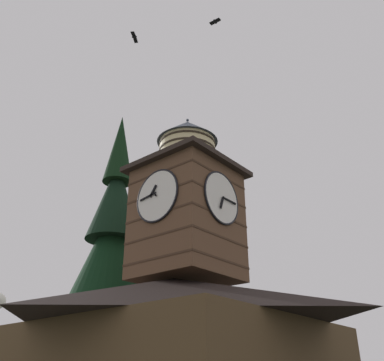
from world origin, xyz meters
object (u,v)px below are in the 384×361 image
building_main (172,355)px  clock_tower (187,204)px  flying_bird_low (215,22)px  flying_bird_high (134,37)px  pine_tree_behind (110,273)px

building_main → clock_tower: bearing=177.2°
building_main → flying_bird_low: 13.75m
flying_bird_high → flying_bird_low: flying_bird_high is taller
building_main → clock_tower: clock_tower is taller
pine_tree_behind → flying_bird_high: size_ratio=26.69×
clock_tower → building_main: bearing=-2.8°
flying_bird_high → pine_tree_behind: bearing=-127.7°
building_main → flying_bird_high: flying_bird_high is taller
building_main → pine_tree_behind: 8.63m
building_main → flying_bird_high: (3.98, 0.86, 13.71)m
pine_tree_behind → flying_bird_low: 15.20m
clock_tower → pine_tree_behind: (-1.16, -6.93, -2.17)m
building_main → flying_bird_high: bearing=12.2°
pine_tree_behind → building_main: bearing=73.7°
flying_bird_high → building_main: bearing=-167.8°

